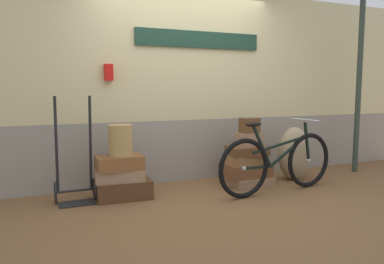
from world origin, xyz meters
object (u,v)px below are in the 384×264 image
(suitcase_2, at_px, (119,163))
(wicker_basket, at_px, (121,140))
(burlap_sack, at_px, (294,153))
(suitcase_5, at_px, (245,159))
(bicycle, at_px, (278,162))
(suitcase_1, at_px, (119,175))
(suitcase_8, at_px, (250,125))
(suitcase_0, at_px, (124,189))
(suitcase_4, at_px, (246,170))
(luggage_trolley, at_px, (75,177))
(suitcase_7, at_px, (249,140))
(suitcase_3, at_px, (248,180))
(suitcase_6, at_px, (247,151))

(suitcase_2, bearing_deg, wicker_basket, 17.72)
(burlap_sack, bearing_deg, suitcase_5, 178.16)
(burlap_sack, bearing_deg, bicycle, -143.00)
(suitcase_1, bearing_deg, suitcase_8, 4.26)
(suitcase_0, bearing_deg, suitcase_1, 170.23)
(suitcase_4, relative_size, suitcase_8, 2.50)
(suitcase_0, bearing_deg, suitcase_5, 2.16)
(burlap_sack, relative_size, bicycle, 0.43)
(suitcase_5, bearing_deg, luggage_trolley, 172.53)
(suitcase_7, height_order, burlap_sack, burlap_sack)
(suitcase_0, relative_size, wicker_basket, 1.76)
(suitcase_7, relative_size, bicycle, 0.17)
(suitcase_8, bearing_deg, suitcase_7, -151.05)
(suitcase_3, height_order, suitcase_8, suitcase_8)
(suitcase_1, distance_m, suitcase_5, 1.66)
(suitcase_8, distance_m, wicker_basket, 1.70)
(luggage_trolley, bearing_deg, suitcase_1, -6.75)
(suitcase_2, bearing_deg, suitcase_4, 0.18)
(suitcase_4, relative_size, suitcase_7, 1.97)
(luggage_trolley, bearing_deg, suitcase_5, -2.11)
(suitcase_0, distance_m, suitcase_3, 1.66)
(suitcase_0, height_order, suitcase_6, suitcase_6)
(suitcase_0, distance_m, bicycle, 1.87)
(suitcase_3, distance_m, suitcase_5, 0.29)
(suitcase_3, relative_size, suitcase_7, 1.92)
(wicker_basket, xyz_separation_m, bicycle, (1.81, -0.48, -0.31))
(suitcase_4, xyz_separation_m, bicycle, (0.16, -0.48, 0.17))
(suitcase_4, bearing_deg, bicycle, -73.63)
(suitcase_5, relative_size, burlap_sack, 0.60)
(suitcase_6, bearing_deg, suitcase_0, -174.94)
(suitcase_7, xyz_separation_m, wicker_basket, (-1.70, -0.00, 0.08))
(suitcase_7, bearing_deg, wicker_basket, 178.98)
(suitcase_3, xyz_separation_m, wicker_basket, (-1.69, 0.01, 0.62))
(suitcase_4, distance_m, suitcase_6, 0.25)
(suitcase_2, bearing_deg, suitcase_7, 0.04)
(suitcase_2, bearing_deg, burlap_sack, -0.66)
(luggage_trolley, bearing_deg, suitcase_0, -7.24)
(suitcase_2, bearing_deg, suitcase_3, -0.36)
(bicycle, bearing_deg, suitcase_0, 164.64)
(suitcase_0, height_order, suitcase_7, suitcase_7)
(suitcase_7, bearing_deg, suitcase_5, -179.27)
(suitcase_3, relative_size, luggage_trolley, 0.48)
(suitcase_0, bearing_deg, suitcase_3, 1.82)
(suitcase_7, height_order, wicker_basket, wicker_basket)
(luggage_trolley, bearing_deg, suitcase_6, -1.99)
(suitcase_0, bearing_deg, burlap_sack, 1.70)
(suitcase_8, xyz_separation_m, luggage_trolley, (-2.20, 0.08, -0.50))
(suitcase_2, height_order, suitcase_6, suitcase_6)
(suitcase_2, bearing_deg, suitcase_6, 0.12)
(suitcase_0, distance_m, suitcase_8, 1.81)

